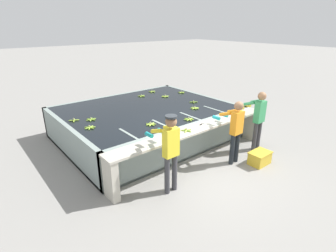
# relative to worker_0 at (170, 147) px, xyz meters

# --- Properties ---
(ground_plane) EXTENTS (80.00, 80.00, 0.00)m
(ground_plane) POSITION_rel_worker_0_xyz_m (1.26, 0.29, -1.02)
(ground_plane) COLOR gray
(ground_plane) RESTS_ON ground
(wash_tank) EXTENTS (4.87, 3.89, 0.94)m
(wash_tank) POSITION_rel_worker_0_xyz_m (1.26, 2.67, -0.56)
(wash_tank) COLOR gray
(wash_tank) RESTS_ON ground
(work_ledge) EXTENTS (4.87, 0.45, 0.94)m
(work_ledge) POSITION_rel_worker_0_xyz_m (1.26, 0.52, -0.35)
(work_ledge) COLOR #B7B2A3
(work_ledge) RESTS_ON ground
(worker_0) EXTENTS (0.41, 0.72, 1.68)m
(worker_0) POSITION_rel_worker_0_xyz_m (0.00, 0.00, 0.00)
(worker_0) COLOR #38383D
(worker_0) RESTS_ON ground
(worker_1) EXTENTS (0.42, 0.72, 1.60)m
(worker_1) POSITION_rel_worker_0_xyz_m (2.00, -0.07, -0.07)
(worker_1) COLOR #1E2328
(worker_1) RESTS_ON ground
(worker_2) EXTENTS (0.41, 0.72, 1.64)m
(worker_2) POSITION_rel_worker_0_xyz_m (3.08, 0.01, -0.04)
(worker_2) COLOR #38383D
(worker_2) RESTS_ON ground
(banana_bunch_floating_0) EXTENTS (0.28, 0.27, 0.08)m
(banana_bunch_floating_0) POSITION_rel_worker_0_xyz_m (-0.48, 2.66, -0.07)
(banana_bunch_floating_0) COLOR #7FAD33
(banana_bunch_floating_0) RESTS_ON wash_tank
(banana_bunch_floating_1) EXTENTS (0.28, 0.28, 0.08)m
(banana_bunch_floating_1) POSITION_rel_worker_0_xyz_m (2.48, 3.25, -0.07)
(banana_bunch_floating_1) COLOR #9EC642
(banana_bunch_floating_1) RESTS_ON wash_tank
(banana_bunch_floating_2) EXTENTS (0.27, 0.27, 0.08)m
(banana_bunch_floating_2) POSITION_rel_worker_0_xyz_m (-0.85, 2.88, -0.07)
(banana_bunch_floating_2) COLOR #93BC3D
(banana_bunch_floating_2) RESTS_ON wash_tank
(banana_bunch_floating_3) EXTENTS (0.28, 0.28, 0.08)m
(banana_bunch_floating_3) POSITION_rel_worker_0_xyz_m (0.53, 1.39, -0.07)
(banana_bunch_floating_3) COLOR #9EC642
(banana_bunch_floating_3) RESTS_ON wash_tank
(banana_bunch_floating_4) EXTENTS (0.28, 0.27, 0.08)m
(banana_bunch_floating_4) POSITION_rel_worker_0_xyz_m (2.32, 1.65, -0.07)
(banana_bunch_floating_4) COLOR #9EC642
(banana_bunch_floating_4) RESTS_ON wash_tank
(banana_bunch_floating_5) EXTENTS (0.28, 0.28, 0.08)m
(banana_bunch_floating_5) POSITION_rel_worker_0_xyz_m (-0.74, 2.14, -0.07)
(banana_bunch_floating_5) COLOR #8CB738
(banana_bunch_floating_5) RESTS_ON wash_tank
(banana_bunch_floating_6) EXTENTS (0.27, 0.28, 0.08)m
(banana_bunch_floating_6) POSITION_rel_worker_0_xyz_m (2.53, 4.09, -0.07)
(banana_bunch_floating_6) COLOR #93BC3D
(banana_bunch_floating_6) RESTS_ON wash_tank
(banana_bunch_floating_7) EXTENTS (0.28, 0.28, 0.08)m
(banana_bunch_floating_7) POSITION_rel_worker_0_xyz_m (1.52, 1.05, -0.07)
(banana_bunch_floating_7) COLOR #8CB738
(banana_bunch_floating_7) RESTS_ON wash_tank
(banana_bunch_floating_8) EXTENTS (0.26, 0.28, 0.08)m
(banana_bunch_floating_8) POSITION_rel_worker_0_xyz_m (1.87, 3.81, -0.07)
(banana_bunch_floating_8) COLOR #8CB738
(banana_bunch_floating_8) RESTS_ON wash_tank
(banana_bunch_floating_9) EXTENTS (0.24, 0.24, 0.08)m
(banana_bunch_floating_9) POSITION_rel_worker_0_xyz_m (2.74, 2.13, -0.07)
(banana_bunch_floating_9) COLOR #7FAD33
(banana_bunch_floating_9) RESTS_ON wash_tank
(banana_bunch_floating_10) EXTENTS (0.28, 0.27, 0.08)m
(banana_bunch_floating_10) POSITION_rel_worker_0_xyz_m (3.28, 3.30, -0.07)
(banana_bunch_floating_10) COLOR #8CB738
(banana_bunch_floating_10) RESTS_ON wash_tank
(banana_bunch_ledge_0) EXTENTS (0.27, 0.28, 0.08)m
(banana_bunch_ledge_0) POSITION_rel_worker_0_xyz_m (0.94, 0.53, -0.07)
(banana_bunch_ledge_0) COLOR #93BC3D
(banana_bunch_ledge_0) RESTS_ON work_ledge
(knife_0) EXTENTS (0.35, 0.09, 0.02)m
(knife_0) POSITION_rel_worker_0_xyz_m (1.58, 0.61, -0.08)
(knife_0) COLOR silver
(knife_0) RESTS_ON work_ledge
(crate) EXTENTS (0.55, 0.39, 0.32)m
(crate) POSITION_rel_worker_0_xyz_m (2.45, -0.55, -0.86)
(crate) COLOR gold
(crate) RESTS_ON ground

